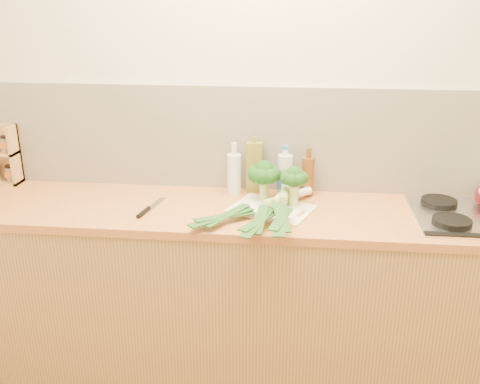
{
  "coord_description": "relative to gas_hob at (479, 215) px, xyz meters",
  "views": [
    {
      "loc": [
        0.17,
        -1.18,
        1.86
      ],
      "look_at": [
        -0.07,
        1.1,
        1.02
      ],
      "focal_mm": 40.0,
      "sensor_mm": 36.0,
      "label": 1
    }
  ],
  "objects": [
    {
      "name": "leek_back",
      "position": [
        -0.9,
        -0.08,
        0.06
      ],
      "size": [
        0.1,
        0.62,
        0.04
      ],
      "rotation": [
        0.0,
        0.0,
        -0.01
      ],
      "color": "white",
      "rests_on": "chopping_board"
    },
    {
      "name": "gas_hob",
      "position": [
        0.0,
        0.0,
        0.0
      ],
      "size": [
        0.58,
        0.5,
        0.04
      ],
      "color": "silver",
      "rests_on": "counter"
    },
    {
      "name": "chopping_board",
      "position": [
        -0.95,
        -0.0,
        -0.01
      ],
      "size": [
        0.44,
        0.39,
        0.01
      ],
      "primitive_type": "cube",
      "rotation": [
        0.0,
        0.0,
        -0.39
      ],
      "color": "white",
      "rests_on": "counter"
    },
    {
      "name": "counter",
      "position": [
        -1.02,
        0.0,
        -0.46
      ],
      "size": [
        3.2,
        0.62,
        0.9
      ],
      "color": "#B28A4A",
      "rests_on": "ground"
    },
    {
      "name": "leek_mid",
      "position": [
        -0.95,
        -0.08,
        0.04
      ],
      "size": [
        0.21,
        0.61,
        0.04
      ],
      "rotation": [
        0.0,
        0.0,
        -0.25
      ],
      "color": "white",
      "rests_on": "chopping_board"
    },
    {
      "name": "chefs_knife",
      "position": [
        -1.54,
        -0.09,
        -0.01
      ],
      "size": [
        0.08,
        0.28,
        0.02
      ],
      "rotation": [
        0.0,
        0.0,
        -0.18
      ],
      "color": "silver",
      "rests_on": "counter"
    },
    {
      "name": "amber_bottle",
      "position": [
        -0.78,
        0.23,
        0.09
      ],
      "size": [
        0.06,
        0.06,
        0.25
      ],
      "color": "#5E3712",
      "rests_on": "counter"
    },
    {
      "name": "glass_bottle",
      "position": [
        -1.16,
        0.2,
        0.1
      ],
      "size": [
        0.07,
        0.07,
        0.27
      ],
      "color": "silver",
      "rests_on": "counter"
    },
    {
      "name": "leek_front",
      "position": [
        -0.97,
        -0.0,
        0.02
      ],
      "size": [
        0.54,
        0.55,
        0.04
      ],
      "rotation": [
        0.0,
        0.0,
        -0.78
      ],
      "color": "white",
      "rests_on": "chopping_board"
    },
    {
      "name": "room_shell",
      "position": [
        -1.02,
        0.29,
        0.26
      ],
      "size": [
        3.5,
        3.5,
        3.5
      ],
      "color": "beige",
      "rests_on": "ground"
    },
    {
      "name": "oil_tin",
      "position": [
        -1.06,
        0.24,
        0.12
      ],
      "size": [
        0.08,
        0.05,
        0.3
      ],
      "color": "olive",
      "rests_on": "counter"
    },
    {
      "name": "water_bottle",
      "position": [
        -0.9,
        0.2,
        0.09
      ],
      "size": [
        0.08,
        0.08,
        0.25
      ],
      "color": "silver",
      "rests_on": "counter"
    },
    {
      "name": "broccoli_left",
      "position": [
        -1.0,
        0.1,
        0.13
      ],
      "size": [
        0.17,
        0.17,
        0.2
      ],
      "color": "#B7CD77",
      "rests_on": "chopping_board"
    },
    {
      "name": "broccoli_right",
      "position": [
        -0.85,
        0.05,
        0.13
      ],
      "size": [
        0.14,
        0.14,
        0.19
      ],
      "color": "#B7CD77",
      "rests_on": "chopping_board"
    }
  ]
}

